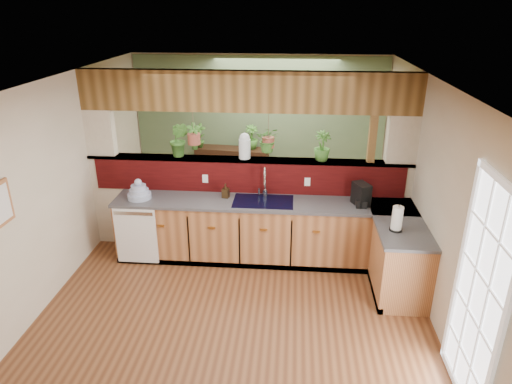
# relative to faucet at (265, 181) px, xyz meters

# --- Properties ---
(ground) EXTENTS (4.60, 7.00, 0.01)m
(ground) POSITION_rel_faucet_xyz_m (-0.26, -1.13, -1.14)
(ground) COLOR brown
(ground) RESTS_ON ground
(ceiling) EXTENTS (4.60, 7.00, 0.01)m
(ceiling) POSITION_rel_faucet_xyz_m (-0.26, -1.13, 1.46)
(ceiling) COLOR brown
(ceiling) RESTS_ON ground
(wall_back) EXTENTS (4.60, 0.02, 2.60)m
(wall_back) POSITION_rel_faucet_xyz_m (-0.26, 2.37, 0.16)
(wall_back) COLOR beige
(wall_back) RESTS_ON ground
(wall_left) EXTENTS (0.02, 7.00, 2.60)m
(wall_left) POSITION_rel_faucet_xyz_m (-2.56, -1.13, 0.16)
(wall_left) COLOR beige
(wall_left) RESTS_ON ground
(wall_right) EXTENTS (0.02, 7.00, 2.60)m
(wall_right) POSITION_rel_faucet_xyz_m (2.04, -1.13, 0.16)
(wall_right) COLOR beige
(wall_right) RESTS_ON ground
(pass_through_partition) EXTENTS (4.60, 0.21, 2.60)m
(pass_through_partition) POSITION_rel_faucet_xyz_m (-0.23, 0.22, 0.05)
(pass_through_partition) COLOR beige
(pass_through_partition) RESTS_ON ground
(pass_through_ledge) EXTENTS (4.60, 0.21, 0.04)m
(pass_through_ledge) POSITION_rel_faucet_xyz_m (-0.26, 0.22, 0.23)
(pass_through_ledge) COLOR brown
(pass_through_ledge) RESTS_ON ground
(header_beam) EXTENTS (4.60, 0.15, 0.55)m
(header_beam) POSITION_rel_faucet_xyz_m (-0.26, 0.22, 1.19)
(header_beam) COLOR brown
(header_beam) RESTS_ON ground
(sage_backwall) EXTENTS (4.55, 0.02, 2.55)m
(sage_backwall) POSITION_rel_faucet_xyz_m (-0.26, 2.35, 0.16)
(sage_backwall) COLOR #516847
(sage_backwall) RESTS_ON ground
(countertop) EXTENTS (4.14, 1.52, 0.90)m
(countertop) POSITION_rel_faucet_xyz_m (0.58, -0.26, -0.69)
(countertop) COLOR brown
(countertop) RESTS_ON ground
(dishwasher) EXTENTS (0.58, 0.03, 0.82)m
(dishwasher) POSITION_rel_faucet_xyz_m (-1.74, -0.47, -0.68)
(dishwasher) COLOR white
(dishwasher) RESTS_ON ground
(navy_sink) EXTENTS (0.82, 0.50, 0.18)m
(navy_sink) POSITION_rel_faucet_xyz_m (-0.01, -0.16, -0.32)
(navy_sink) COLOR black
(navy_sink) RESTS_ON countertop
(french_door) EXTENTS (0.06, 1.02, 2.16)m
(french_door) POSITION_rel_faucet_xyz_m (2.01, -2.43, -0.09)
(french_door) COLOR white
(french_door) RESTS_ON ground
(framed_print) EXTENTS (0.04, 0.35, 0.45)m
(framed_print) POSITION_rel_faucet_xyz_m (-2.53, -1.93, 0.41)
(framed_print) COLOR brown
(framed_print) RESTS_ON wall_left
(faucet) EXTENTS (0.19, 0.20, 0.45)m
(faucet) POSITION_rel_faucet_xyz_m (0.00, 0.00, 0.00)
(faucet) COLOR #B7B7B2
(faucet) RESTS_ON countertop
(dish_stack) EXTENTS (0.33, 0.33, 0.29)m
(dish_stack) POSITION_rel_faucet_xyz_m (-1.73, -0.19, -0.15)
(dish_stack) COLOR #9EAACC
(dish_stack) RESTS_ON countertop
(soap_dispenser) EXTENTS (0.11, 0.11, 0.20)m
(soap_dispenser) POSITION_rel_faucet_xyz_m (-0.54, -0.06, -0.14)
(soap_dispenser) COLOR #3A2815
(soap_dispenser) RESTS_ON countertop
(coffee_maker) EXTENTS (0.16, 0.27, 0.30)m
(coffee_maker) POSITION_rel_faucet_xyz_m (1.30, -0.16, -0.10)
(coffee_maker) COLOR black
(coffee_maker) RESTS_ON countertop
(paper_towel) EXTENTS (0.15, 0.15, 0.33)m
(paper_towel) POSITION_rel_faucet_xyz_m (1.63, -0.88, -0.09)
(paper_towel) COLOR black
(paper_towel) RESTS_ON countertop
(glass_jar) EXTENTS (0.16, 0.16, 0.37)m
(glass_jar) POSITION_rel_faucet_xyz_m (-0.30, 0.22, 0.43)
(glass_jar) COLOR silver
(glass_jar) RESTS_ON pass_through_ledge
(ledge_plant_left) EXTENTS (0.32, 0.28, 0.50)m
(ledge_plant_left) POSITION_rel_faucet_xyz_m (-1.22, 0.22, 0.50)
(ledge_plant_left) COLOR #336523
(ledge_plant_left) RESTS_ON pass_through_ledge
(ledge_plant_right) EXTENTS (0.30, 0.30, 0.41)m
(ledge_plant_right) POSITION_rel_faucet_xyz_m (0.78, 0.22, 0.46)
(ledge_plant_right) COLOR #336523
(ledge_plant_right) RESTS_ON pass_through_ledge
(hanging_plant_a) EXTENTS (0.24, 0.20, 0.50)m
(hanging_plant_a) POSITION_rel_faucet_xyz_m (-1.01, 0.22, 0.67)
(hanging_plant_a) COLOR brown
(hanging_plant_a) RESTS_ON header_beam
(hanging_plant_b) EXTENTS (0.34, 0.30, 0.49)m
(hanging_plant_b) POSITION_rel_faucet_xyz_m (0.03, 0.22, 0.69)
(hanging_plant_b) COLOR brown
(hanging_plant_b) RESTS_ON header_beam
(shelving_console) EXTENTS (1.37, 0.49, 0.89)m
(shelving_console) POSITION_rel_faucet_xyz_m (-0.75, 2.12, -0.64)
(shelving_console) COLOR black
(shelving_console) RESTS_ON ground
(shelf_plant_a) EXTENTS (0.26, 0.20, 0.45)m
(shelf_plant_a) POSITION_rel_faucet_xyz_m (-1.34, 2.12, 0.03)
(shelf_plant_a) COLOR #336523
(shelf_plant_a) RESTS_ON shelving_console
(shelf_plant_b) EXTENTS (0.32, 0.32, 0.43)m
(shelf_plant_b) POSITION_rel_faucet_xyz_m (-0.39, 2.12, 0.02)
(shelf_plant_b) COLOR #336523
(shelf_plant_b) RESTS_ON shelving_console
(floor_plant) EXTENTS (0.65, 0.56, 0.71)m
(floor_plant) POSITION_rel_faucet_xyz_m (0.86, 1.13, -0.78)
(floor_plant) COLOR #336523
(floor_plant) RESTS_ON ground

